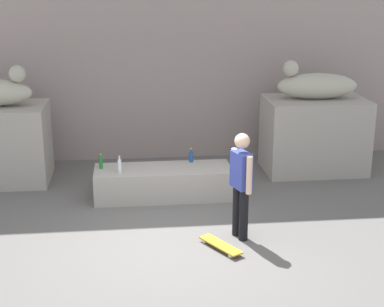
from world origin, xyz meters
The scene contains 10 objects.
ground_plane centered at (0.00, 0.00, 0.00)m, with size 40.00×40.00×0.00m, color #605E5B.
facade_wall centered at (0.00, 4.65, 3.16)m, with size 11.75×0.60×6.33m, color gray.
pedestal_right centered at (3.18, 3.15, 0.76)m, with size 2.02×1.29×1.51m, color #A39E93.
statue_reclining_right centered at (3.15, 3.16, 1.80)m, with size 1.64×0.67×0.78m.
ledge_block centered at (0.00, 1.95, 0.28)m, with size 2.47×0.85×0.55m, color #A39E93.
skater centered at (1.08, 0.10, 0.92)m, with size 0.31×0.51×1.67m.
skateboard centered at (0.72, -0.27, 0.06)m, with size 0.58×0.79×0.08m.
bottle_blue centered at (0.55, 2.27, 0.66)m, with size 0.07×0.07×0.26m.
bottle_green centered at (-1.11, 2.05, 0.66)m, with size 0.06×0.06×0.27m.
bottle_clear centered at (-0.77, 1.79, 0.68)m, with size 0.07×0.07×0.31m.
Camera 1 is at (-0.55, -8.07, 3.92)m, focal length 54.64 mm.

